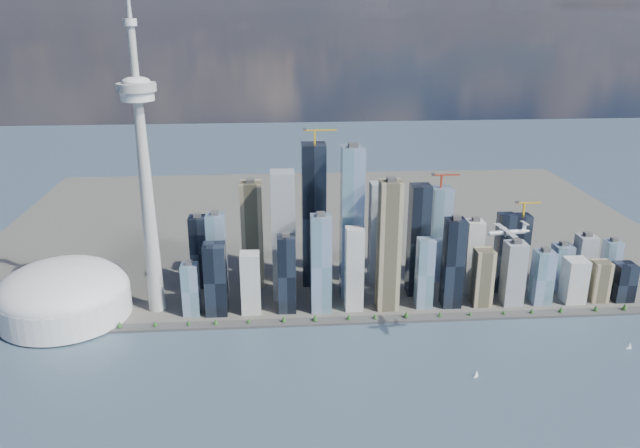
{
  "coord_description": "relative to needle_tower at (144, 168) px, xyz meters",
  "views": [
    {
      "loc": [
        -104.26,
        -607.94,
        465.58
      ],
      "look_at": [
        -41.25,
        260.0,
        159.11
      ],
      "focal_mm": 35.0,
      "sensor_mm": 36.0,
      "label": 1
    }
  ],
  "objects": [
    {
      "name": "skyscraper_cluster",
      "position": [
        359.61,
        26.81,
        -150.39
      ],
      "size": [
        736.0,
        142.0,
        274.23
      ],
      "color": "black",
      "rests_on": "land"
    },
    {
      "name": "shoreline_trees",
      "position": [
        300.0,
        -60.0,
        -227.06
      ],
      "size": [
        960.53,
        7.2,
        8.8
      ],
      "color": "#3F2D1E",
      "rests_on": "seawall"
    },
    {
      "name": "sailboat_west",
      "position": [
        453.96,
        -223.25,
        -232.4
      ],
      "size": [
        7.48,
        4.66,
        10.73
      ],
      "rotation": [
        0.0,
        0.0,
        0.43
      ],
      "color": "white",
      "rests_on": "ground"
    },
    {
      "name": "seawall",
      "position": [
        300.0,
        -60.0,
        -233.84
      ],
      "size": [
        1100.0,
        22.0,
        4.0
      ],
      "primitive_type": "cube",
      "color": "#383838",
      "rests_on": "ground"
    },
    {
      "name": "dome_stadium",
      "position": [
        -140.0,
        -10.0,
        -196.4
      ],
      "size": [
        200.0,
        200.0,
        86.0
      ],
      "color": "white",
      "rests_on": "land"
    },
    {
      "name": "ground",
      "position": [
        300.0,
        -310.0,
        -235.84
      ],
      "size": [
        4000.0,
        4000.0,
        0.0
      ],
      "primitive_type": "plane",
      "color": "#2F3C52",
      "rests_on": "ground"
    },
    {
      "name": "sailboat_east",
      "position": [
        694.95,
        -168.86,
        -232.39
      ],
      "size": [
        7.76,
        2.49,
        10.75
      ],
      "rotation": [
        0.0,
        0.0,
        -0.07
      ],
      "color": "white",
      "rests_on": "ground"
    },
    {
      "name": "land",
      "position": [
        300.0,
        390.0,
        -234.34
      ],
      "size": [
        1400.0,
        900.0,
        3.0
      ],
      "primitive_type": "cube",
      "color": "#4C4C47",
      "rests_on": "ground"
    },
    {
      "name": "needle_tower",
      "position": [
        0.0,
        0.0,
        0.0
      ],
      "size": [
        56.0,
        56.0,
        550.5
      ],
      "color": "#AAAAA5",
      "rests_on": "land"
    },
    {
      "name": "airplane",
      "position": [
        496.54,
        -171.91,
        -50.7
      ],
      "size": [
        61.51,
        54.5,
        14.99
      ],
      "rotation": [
        0.0,
        0.0,
        0.11
      ],
      "color": "silver",
      "rests_on": "ground"
    }
  ]
}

